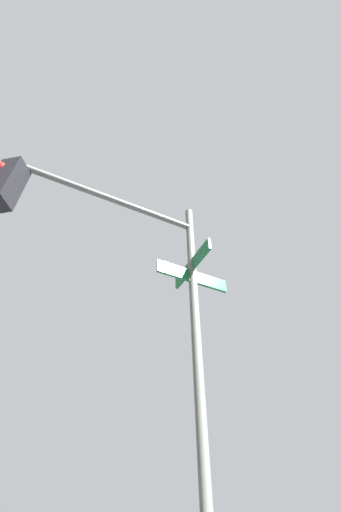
{
  "coord_description": "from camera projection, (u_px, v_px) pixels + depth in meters",
  "views": [
    {
      "loc": [
        -6.9,
        -3.22,
        1.73
      ],
      "look_at": [
        -6.43,
        -5.72,
        4.04
      ],
      "focal_mm": 22.72,
      "sensor_mm": 36.0,
      "label": 1
    }
  ],
  "objects": [
    {
      "name": "traffic_signal_near",
      "position": [
        109.0,
        271.0,
        3.97
      ],
      "size": [
        2.8,
        2.18,
        6.0
      ],
      "color": "#474C47",
      "rests_on": "ground_plane"
    }
  ]
}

